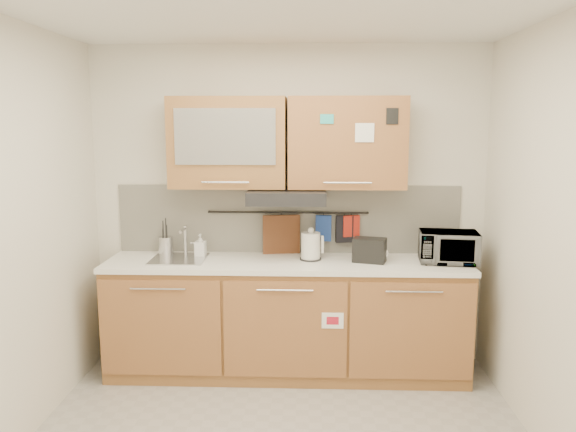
{
  "coord_description": "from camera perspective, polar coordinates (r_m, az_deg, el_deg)",
  "views": [
    {
      "loc": [
        0.17,
        -3.06,
        1.98
      ],
      "look_at": [
        0.02,
        1.05,
        1.3
      ],
      "focal_mm": 35.0,
      "sensor_mm": 36.0,
      "label": 1
    }
  ],
  "objects": [
    {
      "name": "wall_back",
      "position": [
        4.62,
        0.01,
        0.95
      ],
      "size": [
        3.2,
        0.0,
        3.2
      ],
      "primitive_type": "plane",
      "rotation": [
        1.57,
        0.0,
        0.0
      ],
      "color": "silver",
      "rests_on": "ground"
    },
    {
      "name": "pot_holder",
      "position": [
        4.59,
        6.45,
        -1.02
      ],
      "size": [
        0.14,
        0.07,
        0.17
      ],
      "primitive_type": "cube",
      "rotation": [
        0.0,
        0.0,
        0.34
      ],
      "color": "#B12417",
      "rests_on": "utensil_rail"
    },
    {
      "name": "range_hood",
      "position": [
        4.35,
        -0.11,
        2.03
      ],
      "size": [
        0.6,
        0.46,
        0.1
      ],
      "primitive_type": "cube",
      "color": "black",
      "rests_on": "upper_cabinets"
    },
    {
      "name": "oven_mitt",
      "position": [
        4.58,
        3.63,
        -1.25
      ],
      "size": [
        0.13,
        0.04,
        0.21
      ],
      "primitive_type": "cube",
      "rotation": [
        0.0,
        0.0,
        -0.1
      ],
      "color": "navy",
      "rests_on": "utensil_rail"
    },
    {
      "name": "base_cabinet",
      "position": [
        4.54,
        -0.13,
        -10.87
      ],
      "size": [
        2.8,
        0.64,
        0.88
      ],
      "color": "#A16639",
      "rests_on": "floor"
    },
    {
      "name": "utensil_crock",
      "position": [
        4.67,
        -12.31,
        -2.94
      ],
      "size": [
        0.14,
        0.14,
        0.3
      ],
      "rotation": [
        0.0,
        0.0,
        -0.22
      ],
      "color": "#B4B4B8",
      "rests_on": "countertop"
    },
    {
      "name": "sink",
      "position": [
        4.52,
        -10.98,
        -4.27
      ],
      "size": [
        0.42,
        0.4,
        0.26
      ],
      "color": "silver",
      "rests_on": "countertop"
    },
    {
      "name": "cutting_board",
      "position": [
        4.6,
        -0.68,
        -2.22
      ],
      "size": [
        0.3,
        0.07,
        0.38
      ],
      "primitive_type": "cube",
      "rotation": [
        0.0,
        0.0,
        0.15
      ],
      "color": "brown",
      "rests_on": "utensil_rail"
    },
    {
      "name": "soap_bottle",
      "position": [
        4.55,
        -8.89,
        -2.97
      ],
      "size": [
        0.09,
        0.09,
        0.18
      ],
      "primitive_type": "imported",
      "rotation": [
        0.0,
        0.0,
        -0.04
      ],
      "color": "#999999",
      "rests_on": "countertop"
    },
    {
      "name": "dark_pouch",
      "position": [
        4.59,
        5.75,
        -1.32
      ],
      "size": [
        0.15,
        0.06,
        0.22
      ],
      "primitive_type": "cube",
      "rotation": [
        0.0,
        0.0,
        0.18
      ],
      "color": "black",
      "rests_on": "utensil_rail"
    },
    {
      "name": "wall_right",
      "position": [
        3.45,
        26.63,
        -2.95
      ],
      "size": [
        0.0,
        3.0,
        3.0
      ],
      "primitive_type": "plane",
      "rotation": [
        1.57,
        0.0,
        -1.57
      ],
      "color": "silver",
      "rests_on": "ground"
    },
    {
      "name": "countertop",
      "position": [
        4.39,
        -0.14,
        -4.82
      ],
      "size": [
        2.82,
        0.62,
        0.04
      ],
      "primitive_type": "cube",
      "color": "white",
      "rests_on": "base_cabinet"
    },
    {
      "name": "kettle",
      "position": [
        4.4,
        2.33,
        -3.15
      ],
      "size": [
        0.19,
        0.18,
        0.26
      ],
      "rotation": [
        0.0,
        0.0,
        0.27
      ],
      "color": "silver",
      "rests_on": "countertop"
    },
    {
      "name": "toaster",
      "position": [
        4.37,
        8.28,
        -3.42
      ],
      "size": [
        0.28,
        0.21,
        0.19
      ],
      "rotation": [
        0.0,
        0.0,
        -0.28
      ],
      "color": "black",
      "rests_on": "countertop"
    },
    {
      "name": "microwave",
      "position": [
        4.48,
        15.98,
        -3.06
      ],
      "size": [
        0.46,
        0.34,
        0.24
      ],
      "primitive_type": "imported",
      "rotation": [
        0.0,
        0.0,
        -0.11
      ],
      "color": "#999999",
      "rests_on": "countertop"
    },
    {
      "name": "backsplash",
      "position": [
        4.62,
        0.01,
        -0.3
      ],
      "size": [
        2.8,
        0.02,
        0.56
      ],
      "primitive_type": "cube",
      "color": "silver",
      "rests_on": "countertop"
    },
    {
      "name": "utensil_rail",
      "position": [
        4.57,
        -0.01,
        0.36
      ],
      "size": [
        1.3,
        0.02,
        0.02
      ],
      "primitive_type": "cylinder",
      "rotation": [
        0.0,
        1.57,
        0.0
      ],
      "color": "black",
      "rests_on": "backsplash"
    },
    {
      "name": "upper_cabinets",
      "position": [
        4.39,
        -0.14,
        7.47
      ],
      "size": [
        1.82,
        0.37,
        0.7
      ],
      "color": "#A16639",
      "rests_on": "wall_back"
    },
    {
      "name": "ceiling",
      "position": [
        3.13,
        -1.08,
        20.85
      ],
      "size": [
        3.2,
        3.2,
        0.0
      ],
      "primitive_type": "plane",
      "rotation": [
        3.14,
        0.0,
        0.0
      ],
      "color": "white",
      "rests_on": "wall_back"
    }
  ]
}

